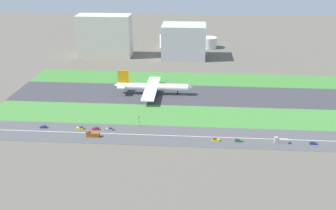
{
  "coord_description": "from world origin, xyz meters",
  "views": [
    {
      "loc": [
        8.83,
        -287.34,
        112.0
      ],
      "look_at": [
        -9.6,
        -36.5,
        6.0
      ],
      "focal_mm": 40.15,
      "sensor_mm": 36.0,
      "label": 1
    }
  ],
  "objects": [
    {
      "name": "fuel_tank_east",
      "position": [
        25.32,
        159.0,
        6.34
      ],
      "size": [
        18.43,
        18.43,
        12.67
      ],
      "primitive_type": "cylinder",
      "color": "silver",
      "rests_on": "ground_plane"
    },
    {
      "name": "fuel_tank_west",
      "position": [
        -25.28,
        159.0,
        7.38
      ],
      "size": [
        17.34,
        17.34,
        14.76
      ],
      "primitive_type": "cylinder",
      "color": "silver",
      "rests_on": "ground_plane"
    },
    {
      "name": "grass_median_north",
      "position": [
        0.0,
        41.0,
        0.05
      ],
      "size": [
        280.0,
        36.0,
        0.1
      ],
      "primitive_type": "cube",
      "color": "#3D7A33",
      "rests_on": "ground_plane"
    },
    {
      "name": "car_0",
      "position": [
        23.15,
        -78.0,
        0.92
      ],
      "size": [
        4.4,
        1.8,
        2.0
      ],
      "rotation": [
        0.0,
        0.0,
        3.14
      ],
      "color": "yellow",
      "rests_on": "highway"
    },
    {
      "name": "terminal_building",
      "position": [
        -90.0,
        114.0,
        22.54
      ],
      "size": [
        57.67,
        24.64,
        45.08
      ],
      "primitive_type": "cube",
      "color": "beige",
      "rests_on": "ground_plane"
    },
    {
      "name": "car_4",
      "position": [
        -55.44,
        -68.0,
        0.92
      ],
      "size": [
        4.4,
        1.8,
        2.0
      ],
      "color": "#B2191E",
      "rests_on": "highway"
    },
    {
      "name": "highway",
      "position": [
        0.0,
        -73.0,
        0.05
      ],
      "size": [
        280.0,
        28.0,
        0.1
      ],
      "primitive_type": "cube",
      "color": "#4C4C4F",
      "rests_on": "ground_plane"
    },
    {
      "name": "runway",
      "position": [
        0.0,
        0.0,
        0.05
      ],
      "size": [
        280.0,
        46.0,
        0.1
      ],
      "primitive_type": "cube",
      "color": "#38383D",
      "rests_on": "ground_plane"
    },
    {
      "name": "hangar_building",
      "position": [
        -3.49,
        114.0,
        18.03
      ],
      "size": [
        46.58,
        36.03,
        36.07
      ],
      "primitive_type": "cube",
      "color": "#B2B2B7",
      "rests_on": "ground_plane"
    },
    {
      "name": "fuel_tank_centre",
      "position": [
        0.26,
        159.0,
        7.94
      ],
      "size": [
        18.74,
        18.74,
        15.88
      ],
      "primitive_type": "cylinder",
      "color": "silver",
      "rests_on": "ground_plane"
    },
    {
      "name": "traffic_light",
      "position": [
        -27.51,
        -60.01,
        4.29
      ],
      "size": [
        0.36,
        0.5,
        7.2
      ],
      "color": "#4C4C51",
      "rests_on": "highway"
    },
    {
      "name": "grass_median_south",
      "position": [
        0.0,
        -41.0,
        0.05
      ],
      "size": [
        280.0,
        36.0,
        0.1
      ],
      "primitive_type": "cube",
      "color": "#427F38",
      "rests_on": "ground_plane"
    },
    {
      "name": "truck_2",
      "position": [
        63.29,
        -78.0,
        1.67
      ],
      "size": [
        8.4,
        2.5,
        4.0
      ],
      "rotation": [
        0.0,
        0.0,
        3.14
      ],
      "color": "#99999E",
      "rests_on": "highway"
    },
    {
      "name": "airliner",
      "position": [
        -25.69,
        0.0,
        6.23
      ],
      "size": [
        65.0,
        56.0,
        19.7
      ],
      "color": "white",
      "rests_on": "runway"
    },
    {
      "name": "ground_plane",
      "position": [
        0.0,
        0.0,
        0.0
      ],
      "size": [
        800.0,
        800.0,
        0.0
      ],
      "primitive_type": "plane",
      "color": "#5B564C"
    },
    {
      "name": "truck_0",
      "position": [
        -54.95,
        -78.0,
        1.67
      ],
      "size": [
        8.4,
        2.5,
        4.0
      ],
      "rotation": [
        0.0,
        0.0,
        3.14
      ],
      "color": "brown",
      "rests_on": "highway"
    },
    {
      "name": "car_3",
      "position": [
        -65.9,
        -68.0,
        0.92
      ],
      "size": [
        4.4,
        1.8,
        2.0
      ],
      "color": "yellow",
      "rests_on": "highway"
    },
    {
      "name": "car_1",
      "position": [
        82.83,
        -78.0,
        0.92
      ],
      "size": [
        4.4,
        1.8,
        2.0
      ],
      "rotation": [
        0.0,
        0.0,
        3.14
      ],
      "color": "navy",
      "rests_on": "highway"
    },
    {
      "name": "highway_centerline",
      "position": [
        0.0,
        -73.0,
        0.11
      ],
      "size": [
        266.0,
        0.5,
        0.01
      ],
      "primitive_type": "cube",
      "color": "silver",
      "rests_on": "highway"
    },
    {
      "name": "car_6",
      "position": [
        -91.02,
        -68.0,
        0.92
      ],
      "size": [
        4.4,
        1.8,
        2.0
      ],
      "color": "navy",
      "rests_on": "highway"
    },
    {
      "name": "car_2",
      "position": [
        37.17,
        -78.0,
        0.92
      ],
      "size": [
        4.4,
        1.8,
        2.0
      ],
      "rotation": [
        0.0,
        0.0,
        3.14
      ],
      "color": "#19662D",
      "rests_on": "highway"
    },
    {
      "name": "car_5",
      "position": [
        -46.16,
        -68.0,
        0.92
      ],
      "size": [
        4.4,
        1.8,
        2.0
      ],
      "color": "#99999E",
      "rests_on": "highway"
    }
  ]
}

